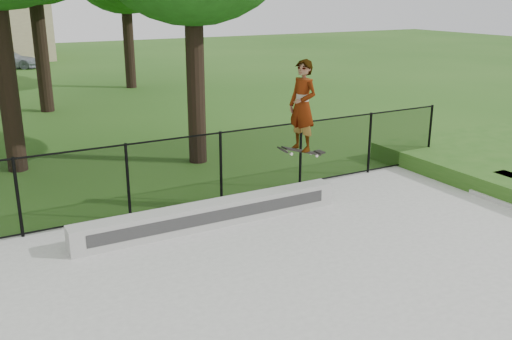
# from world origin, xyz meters

# --- Properties ---
(grind_ledge) EXTENTS (5.30, 0.40, 0.47)m
(grind_ledge) POSITION_xyz_m (1.22, 4.70, 0.29)
(grind_ledge) COLOR #A7A8A3
(grind_ledge) RESTS_ON concrete_slab
(car_c) EXTENTS (3.67, 2.74, 1.06)m
(car_c) POSITION_xyz_m (0.73, 32.57, 0.53)
(car_c) COLOR #8D96A0
(car_c) RESTS_ON ground
(skater_airborne) EXTENTS (0.82, 0.72, 1.97)m
(skater_airborne) POSITION_xyz_m (3.17, 4.63, 2.17)
(skater_airborne) COLOR black
(skater_airborne) RESTS_ON ground
(chainlink_fence) EXTENTS (16.06, 0.06, 1.50)m
(chainlink_fence) POSITION_xyz_m (0.00, 5.90, 0.81)
(chainlink_fence) COLOR black
(chainlink_fence) RESTS_ON concrete_slab
(concrete_steps) EXTENTS (1.07, 1.20, 0.45)m
(concrete_steps) POSITION_xyz_m (7.59, 3.00, 0.17)
(concrete_steps) COLOR #A0A09B
(concrete_steps) RESTS_ON ground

